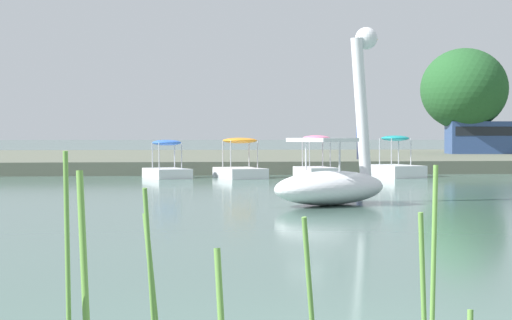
{
  "coord_description": "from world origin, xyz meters",
  "views": [
    {
      "loc": [
        -1.59,
        -4.64,
        1.51
      ],
      "look_at": [
        1.2,
        19.84,
        0.81
      ],
      "focal_mm": 59.82,
      "sensor_mm": 36.0,
      "label": 1
    }
  ],
  "objects_px": {
    "swan_boat": "(334,175)",
    "pedal_boat_teal": "(395,166)",
    "pedal_boat_pink": "(316,166)",
    "person_on_path": "(360,137)",
    "pedal_boat_blue": "(167,167)",
    "tree_broadleaf_left": "(464,89)",
    "pedal_boat_orange": "(240,166)",
    "parked_van": "(487,136)"
  },
  "relations": [
    {
      "from": "pedal_boat_blue",
      "to": "person_on_path",
      "type": "bearing_deg",
      "value": 29.12
    },
    {
      "from": "pedal_boat_orange",
      "to": "parked_van",
      "type": "xyz_separation_m",
      "value": [
        15.23,
        15.05,
        1.06
      ]
    },
    {
      "from": "pedal_boat_pink",
      "to": "person_on_path",
      "type": "distance_m",
      "value": 5.38
    },
    {
      "from": "pedal_boat_blue",
      "to": "person_on_path",
      "type": "height_order",
      "value": "person_on_path"
    },
    {
      "from": "tree_broadleaf_left",
      "to": "parked_van",
      "type": "xyz_separation_m",
      "value": [
        1.15,
        -0.6,
        -2.64
      ]
    },
    {
      "from": "swan_boat",
      "to": "pedal_boat_orange",
      "type": "relative_size",
      "value": 1.59
    },
    {
      "from": "pedal_boat_blue",
      "to": "tree_broadleaf_left",
      "type": "distance_m",
      "value": 23.0
    },
    {
      "from": "pedal_boat_orange",
      "to": "tree_broadleaf_left",
      "type": "distance_m",
      "value": 21.37
    },
    {
      "from": "pedal_boat_teal",
      "to": "pedal_boat_blue",
      "type": "bearing_deg",
      "value": 177.78
    },
    {
      "from": "swan_boat",
      "to": "pedal_boat_teal",
      "type": "distance_m",
      "value": 12.98
    },
    {
      "from": "pedal_boat_teal",
      "to": "tree_broadleaf_left",
      "type": "xyz_separation_m",
      "value": [
        8.37,
        15.69,
        3.73
      ]
    },
    {
      "from": "person_on_path",
      "to": "parked_van",
      "type": "xyz_separation_m",
      "value": [
        9.69,
        10.23,
        0.04
      ]
    },
    {
      "from": "tree_broadleaf_left",
      "to": "parked_van",
      "type": "bearing_deg",
      "value": -27.34
    },
    {
      "from": "pedal_boat_orange",
      "to": "person_on_path",
      "type": "distance_m",
      "value": 7.41
    },
    {
      "from": "pedal_boat_blue",
      "to": "tree_broadleaf_left",
      "type": "relative_size",
      "value": 0.37
    },
    {
      "from": "pedal_boat_teal",
      "to": "parked_van",
      "type": "distance_m",
      "value": 17.88
    },
    {
      "from": "pedal_boat_orange",
      "to": "parked_van",
      "type": "height_order",
      "value": "parked_van"
    },
    {
      "from": "person_on_path",
      "to": "pedal_boat_pink",
      "type": "bearing_deg",
      "value": -120.83
    },
    {
      "from": "pedal_boat_pink",
      "to": "person_on_path",
      "type": "xyz_separation_m",
      "value": [
        2.71,
        4.54,
        1.02
      ]
    },
    {
      "from": "parked_van",
      "to": "pedal_boat_teal",
      "type": "bearing_deg",
      "value": -122.25
    },
    {
      "from": "pedal_boat_orange",
      "to": "parked_van",
      "type": "relative_size",
      "value": 0.55
    },
    {
      "from": "pedal_boat_teal",
      "to": "pedal_boat_orange",
      "type": "bearing_deg",
      "value": 179.54
    },
    {
      "from": "swan_boat",
      "to": "person_on_path",
      "type": "height_order",
      "value": "swan_boat"
    },
    {
      "from": "tree_broadleaf_left",
      "to": "person_on_path",
      "type": "xyz_separation_m",
      "value": [
        -8.54,
        -10.83,
        -2.68
      ]
    },
    {
      "from": "pedal_boat_teal",
      "to": "parked_van",
      "type": "bearing_deg",
      "value": 57.75
    },
    {
      "from": "pedal_boat_pink",
      "to": "pedal_boat_blue",
      "type": "bearing_deg",
      "value": -179.93
    },
    {
      "from": "pedal_boat_teal",
      "to": "person_on_path",
      "type": "bearing_deg",
      "value": 91.96
    },
    {
      "from": "pedal_boat_pink",
      "to": "parked_van",
      "type": "bearing_deg",
      "value": 49.99
    },
    {
      "from": "swan_boat",
      "to": "tree_broadleaf_left",
      "type": "height_order",
      "value": "tree_broadleaf_left"
    },
    {
      "from": "tree_broadleaf_left",
      "to": "parked_van",
      "type": "distance_m",
      "value": 2.94
    },
    {
      "from": "swan_boat",
      "to": "pedal_boat_teal",
      "type": "relative_size",
      "value": 1.59
    },
    {
      "from": "swan_boat",
      "to": "tree_broadleaf_left",
      "type": "xyz_separation_m",
      "value": [
        13.16,
        27.75,
        3.47
      ]
    },
    {
      "from": "pedal_boat_pink",
      "to": "person_on_path",
      "type": "relative_size",
      "value": 1.26
    },
    {
      "from": "pedal_boat_teal",
      "to": "parked_van",
      "type": "relative_size",
      "value": 0.55
    },
    {
      "from": "pedal_boat_blue",
      "to": "parked_van",
      "type": "height_order",
      "value": "parked_van"
    },
    {
      "from": "pedal_boat_pink",
      "to": "pedal_boat_orange",
      "type": "bearing_deg",
      "value": -174.31
    },
    {
      "from": "pedal_boat_blue",
      "to": "pedal_boat_teal",
      "type": "distance_m",
      "value": 8.33
    },
    {
      "from": "pedal_boat_pink",
      "to": "parked_van",
      "type": "height_order",
      "value": "parked_van"
    },
    {
      "from": "tree_broadleaf_left",
      "to": "pedal_boat_blue",
      "type": "bearing_deg",
      "value": -137.36
    },
    {
      "from": "pedal_boat_blue",
      "to": "pedal_boat_teal",
      "type": "xyz_separation_m",
      "value": [
        8.32,
        -0.32,
        0.01
      ]
    },
    {
      "from": "pedal_boat_blue",
      "to": "pedal_boat_pink",
      "type": "relative_size",
      "value": 1.03
    },
    {
      "from": "tree_broadleaf_left",
      "to": "person_on_path",
      "type": "height_order",
      "value": "tree_broadleaf_left"
    }
  ]
}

